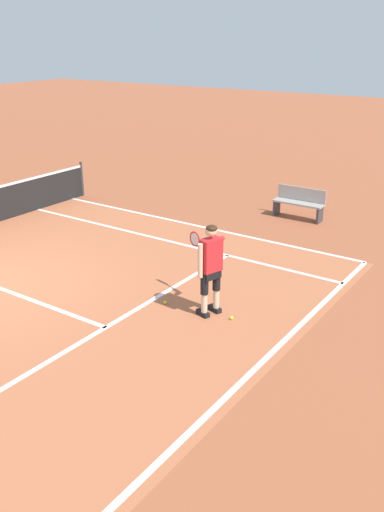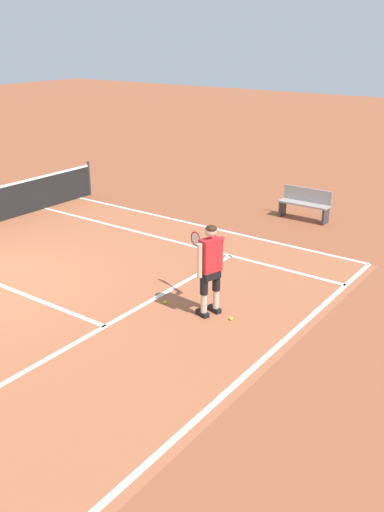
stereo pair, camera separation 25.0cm
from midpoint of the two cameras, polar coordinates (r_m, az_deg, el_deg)
court_inner_surface at (r=11.14m, az=-14.97°, el=-4.30°), size 10.98×9.56×0.00m
line_baseline at (r=8.49m, az=5.83°, el=-12.45°), size 10.98×0.10×0.01m
line_service at (r=9.92m, az=-8.15°, el=-7.12°), size 8.23×0.10×0.01m
line_singles_right at (r=13.85m, az=-1.91°, el=1.67°), size 0.10×9.16×0.01m
line_doubles_right at (r=14.89m, az=1.33°, el=3.15°), size 0.10×9.16×0.01m
tennis_player at (r=9.84m, az=2.55°, el=-0.78°), size 0.89×1.03×1.71m
tennis_ball_near_feet at (r=10.05m, az=4.70°, el=-6.37°), size 0.07×0.07×0.07m
tennis_ball_by_baseline at (r=10.60m, az=-2.05°, el=-4.72°), size 0.07×0.07×0.07m
tennis_ball_mid_court at (r=12.15m, az=2.47°, el=-1.15°), size 0.07×0.07×0.07m
courtside_bench at (r=15.61m, az=11.90°, el=5.28°), size 0.40×1.40×0.85m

